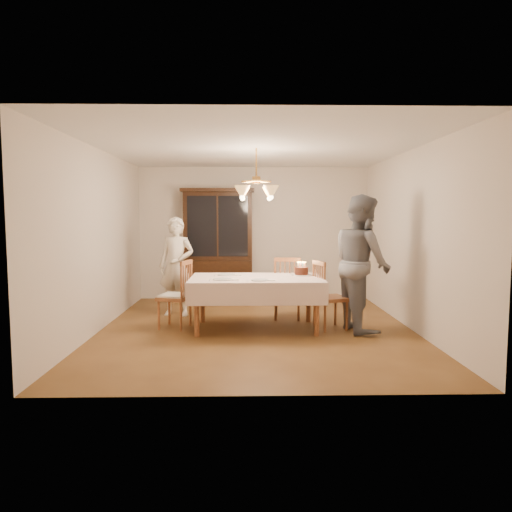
{
  "coord_description": "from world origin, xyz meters",
  "views": [
    {
      "loc": [
        -0.14,
        -6.54,
        1.64
      ],
      "look_at": [
        0.0,
        0.2,
        1.05
      ],
      "focal_mm": 32.0,
      "sensor_mm": 36.0,
      "label": 1
    }
  ],
  "objects_px": {
    "elderly_woman": "(176,267)",
    "birthday_cake": "(301,272)",
    "china_hutch": "(218,247)",
    "chair_far_side": "(287,291)",
    "dining_table": "(256,282)"
  },
  "relations": [
    {
      "from": "dining_table",
      "to": "elderly_woman",
      "type": "height_order",
      "value": "elderly_woman"
    },
    {
      "from": "elderly_woman",
      "to": "birthday_cake",
      "type": "relative_size",
      "value": 5.43
    },
    {
      "from": "birthday_cake",
      "to": "chair_far_side",
      "type": "bearing_deg",
      "value": 110.28
    },
    {
      "from": "china_hutch",
      "to": "chair_far_side",
      "type": "xyz_separation_m",
      "value": [
        1.2,
        -1.61,
        -0.6
      ]
    },
    {
      "from": "china_hutch",
      "to": "birthday_cake",
      "type": "xyz_separation_m",
      "value": [
        1.36,
        -2.06,
        -0.23
      ]
    },
    {
      "from": "elderly_woman",
      "to": "birthday_cake",
      "type": "height_order",
      "value": "elderly_woman"
    },
    {
      "from": "china_hutch",
      "to": "chair_far_side",
      "type": "distance_m",
      "value": 2.09
    },
    {
      "from": "chair_far_side",
      "to": "dining_table",
      "type": "bearing_deg",
      "value": -128.3
    },
    {
      "from": "elderly_woman",
      "to": "dining_table",
      "type": "bearing_deg",
      "value": -22.1
    },
    {
      "from": "dining_table",
      "to": "chair_far_side",
      "type": "xyz_separation_m",
      "value": [
        0.51,
        0.65,
        -0.24
      ]
    },
    {
      "from": "dining_table",
      "to": "chair_far_side",
      "type": "distance_m",
      "value": 0.86
    },
    {
      "from": "dining_table",
      "to": "elderly_woman",
      "type": "distance_m",
      "value": 1.6
    },
    {
      "from": "chair_far_side",
      "to": "elderly_woman",
      "type": "distance_m",
      "value": 1.86
    },
    {
      "from": "elderly_woman",
      "to": "birthday_cake",
      "type": "distance_m",
      "value": 2.11
    },
    {
      "from": "dining_table",
      "to": "birthday_cake",
      "type": "bearing_deg",
      "value": 15.94
    }
  ]
}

